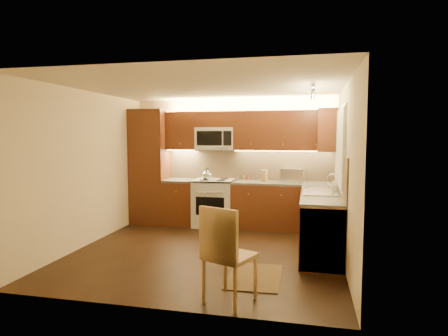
% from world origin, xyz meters
% --- Properties ---
extents(floor, '(4.00, 4.00, 0.01)m').
position_xyz_m(floor, '(0.00, 0.00, 0.00)').
color(floor, black).
rests_on(floor, ground).
extents(ceiling, '(4.00, 4.00, 0.01)m').
position_xyz_m(ceiling, '(0.00, 0.00, 2.50)').
color(ceiling, beige).
rests_on(ceiling, ground).
extents(wall_back, '(4.00, 0.01, 2.50)m').
position_xyz_m(wall_back, '(0.00, 2.00, 1.25)').
color(wall_back, beige).
rests_on(wall_back, ground).
extents(wall_front, '(4.00, 0.01, 2.50)m').
position_xyz_m(wall_front, '(0.00, -2.00, 1.25)').
color(wall_front, beige).
rests_on(wall_front, ground).
extents(wall_left, '(0.01, 4.00, 2.50)m').
position_xyz_m(wall_left, '(-2.00, 0.00, 1.25)').
color(wall_left, beige).
rests_on(wall_left, ground).
extents(wall_right, '(0.01, 4.00, 2.50)m').
position_xyz_m(wall_right, '(2.00, 0.00, 1.25)').
color(wall_right, beige).
rests_on(wall_right, ground).
extents(pantry, '(0.70, 0.60, 2.30)m').
position_xyz_m(pantry, '(-1.65, 1.70, 1.15)').
color(pantry, '#401A0D').
rests_on(pantry, floor).
extents(base_cab_back_left, '(0.62, 0.60, 0.86)m').
position_xyz_m(base_cab_back_left, '(-0.99, 1.70, 0.43)').
color(base_cab_back_left, '#401A0D').
rests_on(base_cab_back_left, floor).
extents(counter_back_left, '(0.62, 0.60, 0.04)m').
position_xyz_m(counter_back_left, '(-0.99, 1.70, 0.88)').
color(counter_back_left, '#3D3A38').
rests_on(counter_back_left, base_cab_back_left).
extents(base_cab_back_right, '(1.92, 0.60, 0.86)m').
position_xyz_m(base_cab_back_right, '(1.04, 1.70, 0.43)').
color(base_cab_back_right, '#401A0D').
rests_on(base_cab_back_right, floor).
extents(counter_back_right, '(1.92, 0.60, 0.04)m').
position_xyz_m(counter_back_right, '(1.04, 1.70, 0.88)').
color(counter_back_right, '#3D3A38').
rests_on(counter_back_right, base_cab_back_right).
extents(base_cab_right, '(0.60, 2.00, 0.86)m').
position_xyz_m(base_cab_right, '(1.70, 0.40, 0.43)').
color(base_cab_right, '#401A0D').
rests_on(base_cab_right, floor).
extents(counter_right, '(0.60, 2.00, 0.04)m').
position_xyz_m(counter_right, '(1.70, 0.40, 0.88)').
color(counter_right, '#3D3A38').
rests_on(counter_right, base_cab_right).
extents(dishwasher, '(0.58, 0.60, 0.84)m').
position_xyz_m(dishwasher, '(1.70, -0.30, 0.43)').
color(dishwasher, silver).
rests_on(dishwasher, floor).
extents(backsplash_back, '(3.30, 0.02, 0.60)m').
position_xyz_m(backsplash_back, '(0.35, 1.99, 1.20)').
color(backsplash_back, tan).
rests_on(backsplash_back, wall_back).
extents(backsplash_right, '(0.02, 2.00, 0.60)m').
position_xyz_m(backsplash_right, '(1.99, 0.40, 1.20)').
color(backsplash_right, tan).
rests_on(backsplash_right, wall_right).
extents(upper_cab_back_left, '(0.62, 0.35, 0.75)m').
position_xyz_m(upper_cab_back_left, '(-0.99, 1.82, 1.88)').
color(upper_cab_back_left, '#401A0D').
rests_on(upper_cab_back_left, wall_back).
extents(upper_cab_back_right, '(1.92, 0.35, 0.75)m').
position_xyz_m(upper_cab_back_right, '(1.04, 1.82, 1.88)').
color(upper_cab_back_right, '#401A0D').
rests_on(upper_cab_back_right, wall_back).
extents(upper_cab_bridge, '(0.76, 0.35, 0.31)m').
position_xyz_m(upper_cab_bridge, '(-0.30, 1.82, 2.09)').
color(upper_cab_bridge, '#401A0D').
rests_on(upper_cab_bridge, wall_back).
extents(upper_cab_right_corner, '(0.35, 0.50, 0.75)m').
position_xyz_m(upper_cab_right_corner, '(1.82, 1.40, 1.88)').
color(upper_cab_right_corner, '#401A0D').
rests_on(upper_cab_right_corner, wall_right).
extents(stove, '(0.76, 0.65, 0.92)m').
position_xyz_m(stove, '(-0.30, 1.68, 0.46)').
color(stove, silver).
rests_on(stove, floor).
extents(microwave, '(0.76, 0.38, 0.44)m').
position_xyz_m(microwave, '(-0.30, 1.81, 1.72)').
color(microwave, silver).
rests_on(microwave, wall_back).
extents(window_frame, '(0.03, 1.44, 1.24)m').
position_xyz_m(window_frame, '(1.99, 0.55, 1.60)').
color(window_frame, silver).
rests_on(window_frame, wall_right).
extents(window_blinds, '(0.02, 1.36, 1.16)m').
position_xyz_m(window_blinds, '(1.97, 0.55, 1.60)').
color(window_blinds, silver).
rests_on(window_blinds, wall_right).
extents(sink, '(0.52, 0.86, 0.15)m').
position_xyz_m(sink, '(1.70, 0.55, 0.98)').
color(sink, silver).
rests_on(sink, counter_right).
extents(faucet, '(0.20, 0.04, 0.30)m').
position_xyz_m(faucet, '(1.88, 0.55, 1.05)').
color(faucet, silver).
rests_on(faucet, counter_right).
extents(track_light_bar, '(0.04, 1.20, 0.03)m').
position_xyz_m(track_light_bar, '(1.55, 0.40, 2.46)').
color(track_light_bar, silver).
rests_on(track_light_bar, ceiling).
extents(kettle, '(0.22, 0.22, 0.24)m').
position_xyz_m(kettle, '(-0.41, 1.57, 1.04)').
color(kettle, silver).
rests_on(kettle, stove).
extents(toaster_oven, '(0.50, 0.43, 0.26)m').
position_xyz_m(toaster_oven, '(1.24, 1.80, 1.03)').
color(toaster_oven, silver).
rests_on(toaster_oven, counter_back_right).
extents(knife_block, '(0.12, 0.17, 0.22)m').
position_xyz_m(knife_block, '(0.67, 1.76, 1.01)').
color(knife_block, '#A9864C').
rests_on(knife_block, counter_back_right).
extents(spice_jar_a, '(0.06, 0.06, 0.09)m').
position_xyz_m(spice_jar_a, '(0.52, 1.93, 0.95)').
color(spice_jar_a, silver).
rests_on(spice_jar_a, counter_back_right).
extents(spice_jar_b, '(0.05, 0.05, 0.09)m').
position_xyz_m(spice_jar_b, '(0.34, 1.94, 0.94)').
color(spice_jar_b, brown).
rests_on(spice_jar_b, counter_back_right).
extents(spice_jar_c, '(0.04, 0.04, 0.09)m').
position_xyz_m(spice_jar_c, '(0.14, 1.85, 0.94)').
color(spice_jar_c, silver).
rests_on(spice_jar_c, counter_back_right).
extents(spice_jar_d, '(0.04, 0.04, 0.09)m').
position_xyz_m(spice_jar_d, '(0.25, 1.91, 0.95)').
color(spice_jar_d, olive).
rests_on(spice_jar_d, counter_back_right).
extents(soap_bottle, '(0.12, 0.12, 0.22)m').
position_xyz_m(soap_bottle, '(1.94, 0.84, 1.01)').
color(soap_bottle, silver).
rests_on(soap_bottle, counter_right).
extents(rug, '(0.66, 0.98, 0.01)m').
position_xyz_m(rug, '(0.87, -0.90, 0.01)').
color(rug, black).
rests_on(rug, floor).
extents(dining_chair, '(0.61, 0.61, 1.05)m').
position_xyz_m(dining_chair, '(0.71, -1.66, 0.53)').
color(dining_chair, '#A9864C').
rests_on(dining_chair, floor).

